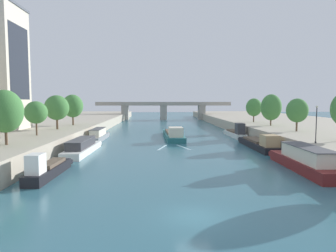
{
  "coord_description": "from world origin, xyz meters",
  "views": [
    {
      "loc": [
        -2.47,
        -20.12,
        7.85
      ],
      "look_at": [
        0.0,
        52.53,
        1.91
      ],
      "focal_mm": 32.64,
      "sensor_mm": 36.0,
      "label": 1
    }
  ],
  "objects_px": {
    "barge_midriver": "(174,134)",
    "tree_right_third": "(297,111)",
    "tree_left_distant": "(73,106)",
    "tree_right_past_mid": "(271,107)",
    "moored_boat_left_far": "(48,169)",
    "tree_left_end_of_row": "(5,111)",
    "tree_left_by_lamp": "(57,108)",
    "lamppost_right_bank": "(316,123)",
    "moored_boat_right_downstream": "(260,144)",
    "moored_boat_right_near": "(235,133)",
    "bridge_far": "(163,109)",
    "tree_right_second": "(254,107)",
    "tree_left_third": "(36,112)",
    "moored_boat_right_second": "(305,160)",
    "moored_boat_left_near": "(99,135)",
    "moored_boat_left_upstream": "(82,147)"
  },
  "relations": [
    {
      "from": "barge_midriver",
      "to": "tree_right_third",
      "type": "bearing_deg",
      "value": -27.93
    },
    {
      "from": "tree_left_distant",
      "to": "tree_right_past_mid",
      "type": "xyz_separation_m",
      "value": [
        43.27,
        -2.74,
        -0.26
      ]
    },
    {
      "from": "moored_boat_left_far",
      "to": "tree_left_end_of_row",
      "type": "distance_m",
      "value": 10.75
    },
    {
      "from": "tree_left_by_lamp",
      "to": "tree_right_third",
      "type": "height_order",
      "value": "tree_left_by_lamp"
    },
    {
      "from": "tree_left_by_lamp",
      "to": "lamppost_right_bank",
      "type": "distance_m",
      "value": 44.01
    },
    {
      "from": "moored_boat_left_far",
      "to": "moored_boat_right_downstream",
      "type": "relative_size",
      "value": 0.66
    },
    {
      "from": "moored_boat_right_near",
      "to": "bridge_far",
      "type": "relative_size",
      "value": 0.22
    },
    {
      "from": "tree_right_second",
      "to": "tree_right_past_mid",
      "type": "bearing_deg",
      "value": -89.01
    },
    {
      "from": "moored_boat_right_near",
      "to": "moored_boat_right_downstream",
      "type": "bearing_deg",
      "value": -90.33
    },
    {
      "from": "moored_boat_right_downstream",
      "to": "tree_left_distant",
      "type": "distance_m",
      "value": 40.57
    },
    {
      "from": "tree_left_third",
      "to": "tree_left_distant",
      "type": "distance_m",
      "value": 20.36
    },
    {
      "from": "moored_boat_right_second",
      "to": "moored_boat_left_near",
      "type": "bearing_deg",
      "value": 135.35
    },
    {
      "from": "barge_midriver",
      "to": "moored_boat_left_near",
      "type": "distance_m",
      "value": 15.44
    },
    {
      "from": "tree_left_end_of_row",
      "to": "tree_left_distant",
      "type": "xyz_separation_m",
      "value": [
        -0.38,
        30.68,
        0.14
      ]
    },
    {
      "from": "moored_boat_right_second",
      "to": "moored_boat_right_downstream",
      "type": "xyz_separation_m",
      "value": [
        0.34,
        16.17,
        -0.36
      ]
    },
    {
      "from": "tree_right_third",
      "to": "tree_left_third",
      "type": "bearing_deg",
      "value": -173.41
    },
    {
      "from": "tree_left_third",
      "to": "tree_right_past_mid",
      "type": "xyz_separation_m",
      "value": [
        43.28,
        17.61,
        0.41
      ]
    },
    {
      "from": "tree_right_past_mid",
      "to": "lamppost_right_bank",
      "type": "relative_size",
      "value": 1.43
    },
    {
      "from": "moored_boat_right_second",
      "to": "tree_left_end_of_row",
      "type": "xyz_separation_m",
      "value": [
        -35.0,
        3.78,
        5.44
      ]
    },
    {
      "from": "barge_midriver",
      "to": "tree_left_distant",
      "type": "height_order",
      "value": "tree_left_distant"
    },
    {
      "from": "tree_right_second",
      "to": "tree_left_end_of_row",
      "type": "bearing_deg",
      "value": -137.48
    },
    {
      "from": "moored_boat_left_far",
      "to": "bridge_far",
      "type": "height_order",
      "value": "bridge_far"
    },
    {
      "from": "barge_midriver",
      "to": "moored_boat_right_second",
      "type": "distance_m",
      "value": 33.08
    },
    {
      "from": "tree_left_third",
      "to": "bridge_far",
      "type": "bearing_deg",
      "value": 75.4
    },
    {
      "from": "tree_left_end_of_row",
      "to": "barge_midriver",
      "type": "bearing_deg",
      "value": 50.72
    },
    {
      "from": "barge_midriver",
      "to": "tree_left_by_lamp",
      "type": "height_order",
      "value": "tree_left_by_lamp"
    },
    {
      "from": "tree_left_by_lamp",
      "to": "tree_right_past_mid",
      "type": "height_order",
      "value": "tree_right_past_mid"
    },
    {
      "from": "moored_boat_right_second",
      "to": "tree_left_distant",
      "type": "xyz_separation_m",
      "value": [
        -35.38,
        34.46,
        5.59
      ]
    },
    {
      "from": "tree_right_third",
      "to": "moored_boat_right_near",
      "type": "bearing_deg",
      "value": 118.52
    },
    {
      "from": "moored_boat_right_near",
      "to": "tree_right_second",
      "type": "height_order",
      "value": "tree_right_second"
    },
    {
      "from": "moored_boat_left_upstream",
      "to": "tree_right_past_mid",
      "type": "height_order",
      "value": "tree_right_past_mid"
    },
    {
      "from": "tree_left_by_lamp",
      "to": "tree_right_third",
      "type": "distance_m",
      "value": 43.75
    },
    {
      "from": "tree_left_third",
      "to": "tree_left_distant",
      "type": "relative_size",
      "value": 0.79
    },
    {
      "from": "moored_boat_left_far",
      "to": "moored_boat_right_near",
      "type": "distance_m",
      "value": 44.86
    },
    {
      "from": "barge_midriver",
      "to": "moored_boat_left_upstream",
      "type": "distance_m",
      "value": 23.04
    },
    {
      "from": "barge_midriver",
      "to": "tree_right_past_mid",
      "type": "xyz_separation_m",
      "value": [
        21.21,
        1.44,
        5.67
      ]
    },
    {
      "from": "moored_boat_right_near",
      "to": "tree_left_distant",
      "type": "xyz_separation_m",
      "value": [
        -35.81,
        1.86,
        5.84
      ]
    },
    {
      "from": "moored_boat_left_upstream",
      "to": "lamppost_right_bank",
      "type": "xyz_separation_m",
      "value": [
        31.31,
        -8.55,
        4.22
      ]
    },
    {
      "from": "tree_right_past_mid",
      "to": "tree_right_second",
      "type": "height_order",
      "value": "tree_right_past_mid"
    },
    {
      "from": "moored_boat_left_far",
      "to": "tree_right_past_mid",
      "type": "distance_m",
      "value": 49.64
    },
    {
      "from": "moored_boat_left_near",
      "to": "moored_boat_right_second",
      "type": "bearing_deg",
      "value": -44.65
    },
    {
      "from": "moored_boat_left_far",
      "to": "moored_boat_left_upstream",
      "type": "distance_m",
      "value": 14.6
    },
    {
      "from": "moored_boat_right_downstream",
      "to": "moored_boat_right_second",
      "type": "bearing_deg",
      "value": -91.21
    },
    {
      "from": "moored_boat_left_upstream",
      "to": "tree_right_second",
      "type": "height_order",
      "value": "tree_right_second"
    },
    {
      "from": "moored_boat_left_far",
      "to": "bridge_far",
      "type": "bearing_deg",
      "value": 81.91
    },
    {
      "from": "tree_right_third",
      "to": "bridge_far",
      "type": "xyz_separation_m",
      "value": [
        -21.96,
        76.44,
        -1.5
      ]
    },
    {
      "from": "tree_left_by_lamp",
      "to": "tree_right_past_mid",
      "type": "distance_m",
      "value": 44.1
    },
    {
      "from": "moored_boat_right_downstream",
      "to": "bridge_far",
      "type": "distance_m",
      "value": 80.78
    },
    {
      "from": "moored_boat_left_far",
      "to": "moored_boat_right_second",
      "type": "bearing_deg",
      "value": 4.18
    },
    {
      "from": "moored_boat_left_far",
      "to": "moored_boat_right_second",
      "type": "xyz_separation_m",
      "value": [
        28.05,
        2.05,
        0.32
      ]
    }
  ]
}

